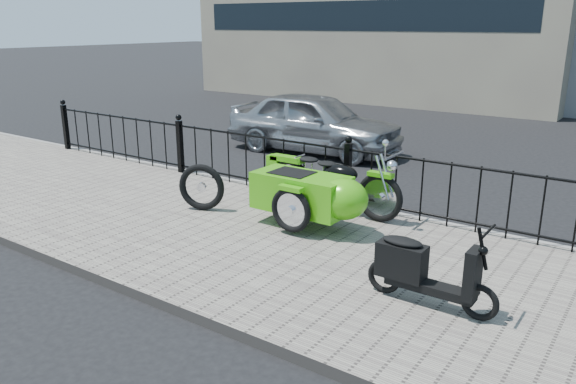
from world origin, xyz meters
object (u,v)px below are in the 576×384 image
Objects in this scene: sedan_car at (314,122)px; motorcycle_sidecar at (318,192)px; scooter at (422,270)px; spare_tire at (202,187)px.

motorcycle_sidecar is at bearing -150.01° from sedan_car.
motorcycle_sidecar is 0.58× the size of sedan_car.
spare_tire is at bearing 166.85° from scooter.
sedan_car reaches higher than scooter.
scooter is 3.86m from spare_tire.
motorcycle_sidecar is 2.41m from scooter.
scooter is at bearing -142.35° from sedan_car.
motorcycle_sidecar reaches higher than spare_tire.
scooter is 7.35m from sedan_car.
scooter is at bearing -32.97° from motorcycle_sidecar.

